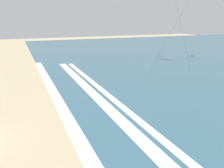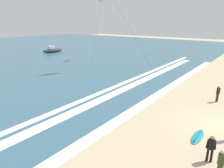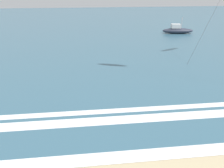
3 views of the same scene
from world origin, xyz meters
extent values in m
cube|color=#386075|center=(0.00, 51.06, 0.01)|extent=(140.00, 90.00, 0.01)
cube|color=white|center=(-1.32, 6.46, 0.01)|extent=(52.90, 1.03, 0.01)
cube|color=white|center=(-0.07, 10.32, 0.01)|extent=(49.68, 1.09, 0.01)
cube|color=white|center=(1.75, 11.64, 0.01)|extent=(52.54, 0.68, 0.01)
cylinder|color=#333333|center=(12.78, 23.26, 5.53)|extent=(6.34, 2.88, 11.06)
ellipsoid|color=#2D3342|center=(15.39, 40.16, 0.45)|extent=(5.38, 2.40, 0.90)
cube|color=silver|center=(14.99, 40.22, 1.25)|extent=(1.64, 1.30, 0.70)
cylinder|color=#B2B2B2|center=(15.98, 40.08, 1.80)|extent=(0.08, 0.08, 1.80)
camera|label=1|loc=(15.96, 3.21, 7.94)|focal=37.72mm
camera|label=2|loc=(-15.01, -1.56, 7.35)|focal=31.96mm
camera|label=3|loc=(-2.09, -4.74, 8.07)|focal=43.71mm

